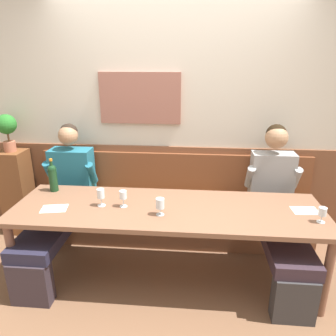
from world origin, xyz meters
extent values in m
cube|color=brown|center=(0.00, 0.00, -0.01)|extent=(6.80, 6.80, 0.02)
cube|color=beige|center=(0.00, 1.09, 1.40)|extent=(6.80, 0.08, 2.80)
cube|color=#996152|center=(-0.36, 1.03, 1.52)|extent=(0.85, 0.04, 0.52)
cube|color=brown|center=(0.00, 1.04, 0.50)|extent=(6.80, 0.03, 1.01)
cube|color=brown|center=(0.00, 0.81, 0.22)|extent=(2.92, 0.42, 0.44)
cube|color=brown|center=(0.00, 0.81, 0.47)|extent=(2.86, 0.39, 0.05)
cube|color=brown|center=(0.00, 1.00, 0.71)|extent=(2.92, 0.04, 0.45)
cube|color=brown|center=(0.00, 0.15, 0.70)|extent=(2.62, 0.79, 0.04)
cylinder|color=brown|center=(-1.24, -0.18, 0.34)|extent=(0.07, 0.07, 0.68)
cylinder|color=brown|center=(1.24, -0.18, 0.34)|extent=(0.07, 0.07, 0.68)
cylinder|color=brown|center=(-1.24, 0.47, 0.34)|extent=(0.07, 0.07, 0.68)
cylinder|color=brown|center=(1.24, 0.47, 0.34)|extent=(0.07, 0.07, 0.68)
cube|color=#342A31|center=(-1.08, -0.25, 0.19)|extent=(0.33, 0.14, 0.38)
cube|color=#262438|center=(-1.08, 0.23, 0.43)|extent=(0.36, 1.06, 0.11)
cube|color=#20657B|center=(-1.08, 0.81, 0.75)|extent=(0.43, 0.23, 0.53)
sphere|color=#A57956|center=(-1.08, 0.80, 1.17)|extent=(0.20, 0.20, 0.20)
sphere|color=black|center=(-1.08, 0.83, 1.19)|extent=(0.18, 0.18, 0.18)
cylinder|color=#20657B|center=(-1.30, 0.76, 0.78)|extent=(0.08, 0.20, 0.27)
cylinder|color=#20657B|center=(-0.85, 0.76, 0.78)|extent=(0.08, 0.20, 0.27)
cube|color=#343234|center=(1.00, -0.25, 0.19)|extent=(0.32, 0.14, 0.38)
cube|color=#352730|center=(1.00, 0.24, 0.43)|extent=(0.35, 1.07, 0.11)
cube|color=#939494|center=(1.00, 0.81, 0.76)|extent=(0.42, 0.20, 0.54)
sphere|color=#A47957|center=(1.00, 0.80, 1.19)|extent=(0.22, 0.22, 0.22)
sphere|color=black|center=(1.00, 0.83, 1.21)|extent=(0.20, 0.20, 0.20)
cylinder|color=#939494|center=(0.78, 0.77, 0.79)|extent=(0.08, 0.20, 0.27)
cylinder|color=#939494|center=(1.22, 0.77, 0.79)|extent=(0.08, 0.20, 0.27)
cylinder|color=#163A1E|center=(-1.10, 0.41, 0.82)|extent=(0.08, 0.08, 0.20)
sphere|color=#163A1E|center=(-1.10, 0.41, 0.94)|extent=(0.08, 0.08, 0.08)
cylinder|color=#163A1E|center=(-1.10, 0.41, 0.98)|extent=(0.03, 0.03, 0.07)
cylinder|color=orange|center=(-1.10, 0.41, 1.03)|extent=(0.03, 0.03, 0.02)
cylinder|color=silver|center=(-0.56, 0.13, 0.72)|extent=(0.07, 0.07, 0.00)
cylinder|color=silver|center=(-0.56, 0.13, 0.76)|extent=(0.01, 0.01, 0.07)
cylinder|color=silver|center=(-0.56, 0.13, 0.83)|extent=(0.06, 0.06, 0.08)
cylinder|color=silver|center=(1.20, 0.00, 0.72)|extent=(0.06, 0.06, 0.00)
cylinder|color=silver|center=(1.20, 0.00, 0.75)|extent=(0.01, 0.01, 0.06)
cylinder|color=silver|center=(1.20, 0.00, 0.81)|extent=(0.06, 0.06, 0.06)
cylinder|color=silver|center=(-0.04, 0.01, 0.72)|extent=(0.07, 0.07, 0.00)
cylinder|color=silver|center=(-0.04, 0.01, 0.75)|extent=(0.01, 0.01, 0.06)
cylinder|color=silver|center=(-0.04, 0.01, 0.82)|extent=(0.07, 0.07, 0.08)
cylinder|color=#ECD07A|center=(-0.04, 0.01, 0.79)|extent=(0.06, 0.06, 0.02)
cylinder|color=silver|center=(-0.37, 0.13, 0.72)|extent=(0.06, 0.06, 0.00)
cylinder|color=silver|center=(-0.37, 0.13, 0.76)|extent=(0.01, 0.01, 0.07)
cylinder|color=silver|center=(-0.37, 0.13, 0.83)|extent=(0.06, 0.06, 0.07)
cylinder|color=#DFD58A|center=(-0.37, 0.13, 0.80)|extent=(0.05, 0.05, 0.01)
cube|color=white|center=(-0.94, 0.04, 0.72)|extent=(0.24, 0.19, 0.00)
cube|color=white|center=(1.14, 0.19, 0.72)|extent=(0.22, 0.16, 0.00)
cube|color=brown|center=(-1.76, 0.86, 0.48)|extent=(0.28, 0.28, 0.96)
cylinder|color=#B2674B|center=(-1.76, 0.86, 1.02)|extent=(0.12, 0.12, 0.11)
cylinder|color=brown|center=(-1.76, 0.86, 1.12)|extent=(0.02, 0.02, 0.10)
sphere|color=#266F26|center=(-1.76, 0.86, 1.26)|extent=(0.21, 0.21, 0.21)
camera|label=1|loc=(0.22, -2.25, 1.92)|focal=33.83mm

